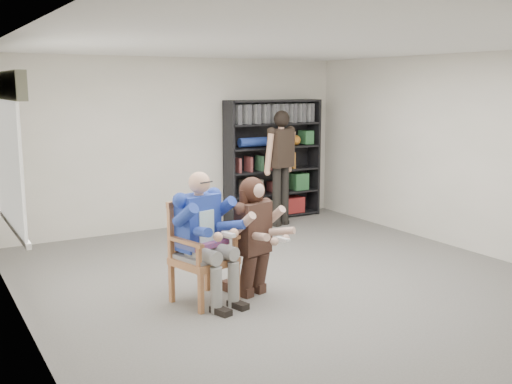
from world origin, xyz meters
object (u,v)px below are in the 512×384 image
armchair (204,252)px  kneeling_woman (256,239)px  bookshelf (273,160)px  standing_man (281,169)px  seated_man (204,237)px

armchair → kneeling_woman: kneeling_woman is taller
armchair → bookshelf: 4.38m
armchair → bookshelf: size_ratio=0.53×
bookshelf → standing_man: bookshelf is taller
armchair → bookshelf: (2.89, 3.25, 0.49)m
seated_man → bookshelf: bearing=33.0°
kneeling_woman → standing_man: (2.11, 2.80, 0.30)m
armchair → bookshelf: bearing=33.0°
armchair → kneeling_woman: size_ratio=0.84×
seated_man → bookshelf: size_ratio=0.69×
armchair → bookshelf: bookshelf is taller
seated_man → standing_man: bearing=29.5°
seated_man → armchair: bearing=0.0°
seated_man → standing_man: (2.69, 2.68, 0.23)m
armchair → seated_man: bearing=0.0°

